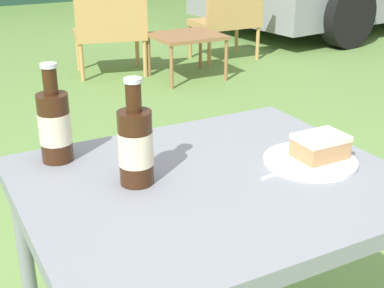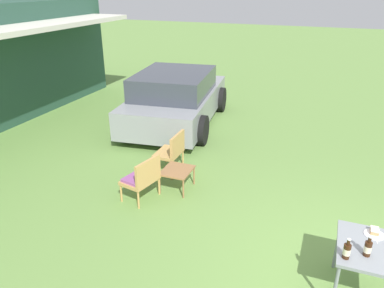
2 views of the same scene
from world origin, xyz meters
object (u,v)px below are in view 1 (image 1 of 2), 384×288
object	(u,v)px
garden_side_table	(187,39)
patio_table	(212,205)
cola_bottle_near	(136,145)
cola_bottle_far	(55,125)
wicker_chair_plain	(229,16)
cake_on_plate	(316,153)
wicker_chair_cushioned	(110,27)

from	to	relation	value
garden_side_table	patio_table	distance (m)	3.41
cola_bottle_near	cola_bottle_far	bearing A→B (deg)	120.89
wicker_chair_plain	cola_bottle_near	bearing A→B (deg)	55.52
garden_side_table	cake_on_plate	distance (m)	3.35
cola_bottle_near	garden_side_table	bearing A→B (deg)	60.50
wicker_chair_cushioned	cake_on_plate	size ratio (longest dim) A/B	3.34
wicker_chair_cushioned	wicker_chair_plain	world-z (taller)	same
wicker_chair_plain	cake_on_plate	xyz separation A→B (m)	(-1.90, -3.47, 0.30)
cake_on_plate	cola_bottle_near	xyz separation A→B (m)	(-0.44, 0.10, 0.07)
cake_on_plate	cola_bottle_far	size ratio (longest dim) A/B	0.93
garden_side_table	cola_bottle_far	world-z (taller)	cola_bottle_far
wicker_chair_plain	cola_bottle_near	distance (m)	4.12
garden_side_table	cake_on_plate	size ratio (longest dim) A/B	2.44
wicker_chair_cushioned	patio_table	size ratio (longest dim) A/B	0.89
wicker_chair_plain	garden_side_table	distance (m)	0.76
patio_table	cake_on_plate	xyz separation A→B (m)	(0.27, -0.04, 0.10)
garden_side_table	cake_on_plate	xyz separation A→B (m)	(-1.25, -3.08, 0.39)
wicker_chair_cushioned	cola_bottle_near	size ratio (longest dim) A/B	3.12
wicker_chair_cushioned	cake_on_plate	world-z (taller)	cake_on_plate
patio_table	cola_bottle_far	size ratio (longest dim) A/B	3.49
garden_side_table	cola_bottle_near	bearing A→B (deg)	-119.50
garden_side_table	cola_bottle_far	size ratio (longest dim) A/B	2.28
wicker_chair_cushioned	cola_bottle_far	xyz separation A→B (m)	(-1.28, -3.18, 0.38)
garden_side_table	patio_table	xyz separation A→B (m)	(-1.52, -3.04, 0.29)
garden_side_table	patio_table	bearing A→B (deg)	-116.59
cake_on_plate	cola_bottle_near	world-z (taller)	cola_bottle_near
cola_bottle_far	wicker_chair_plain	bearing A→B (deg)	52.02
wicker_chair_plain	cola_bottle_far	xyz separation A→B (m)	(-2.46, -3.16, 0.37)
cake_on_plate	cola_bottle_near	bearing A→B (deg)	167.07
garden_side_table	cola_bottle_far	bearing A→B (deg)	-123.20
garden_side_table	cola_bottle_near	distance (m)	3.45
garden_side_table	cola_bottle_far	xyz separation A→B (m)	(-1.81, -2.77, 0.46)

